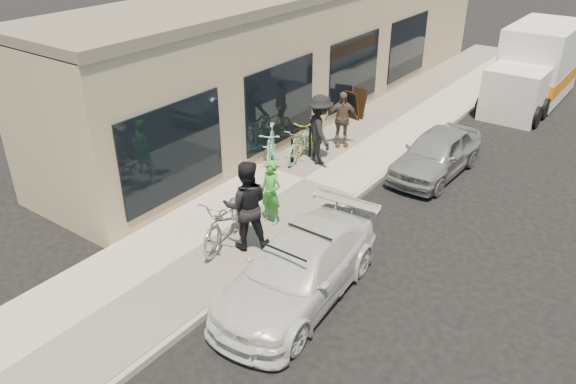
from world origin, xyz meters
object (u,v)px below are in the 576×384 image
Objects in this scene: cruiser_bike_a at (271,147)px; cruiser_bike_b at (302,142)px; tandem_bike at (229,218)px; man_standing at (246,205)px; woman_rider at (271,193)px; bystander_b at (342,119)px; cruiser_bike_c at (308,136)px; bystander_a at (320,130)px; bike_rack at (301,140)px; sandwich_board at (355,104)px; sedan_white at (298,269)px; sedan_silver at (436,153)px; moving_truck at (534,69)px.

cruiser_bike_a is 1.03m from cruiser_bike_b.
man_standing is (0.45, 0.05, 0.42)m from tandem_bike.
woman_rider is 0.91× the size of bystander_b.
bystander_a reaches higher than cruiser_bike_c.
cruiser_bike_c reaches higher than bike_rack.
sedan_white is (3.73, -8.47, -0.03)m from sandwich_board.
bystander_b is at bearing 106.13° from woman_rider.
cruiser_bike_a is (-1.50, 3.40, 0.01)m from tandem_bike.
cruiser_bike_b is 1.07× the size of bystander_b.
sedan_silver is 3.63m from cruiser_bike_b.
man_standing reaches higher than sandwich_board.
sedan_white is at bearing -37.02° from woman_rider.
sedan_silver is 6.27m from tandem_bike.
cruiser_bike_a is at bearing -120.20° from cruiser_bike_b.
sedan_silver is 3.15m from bystander_a.
moving_truck is 2.89× the size of cruiser_bike_a.
moving_truck reaches higher than cruiser_bike_a.
bystander_b is at bearing 110.17° from sedan_white.
bike_rack is at bearing 54.38° from bystander_a.
bike_rack is at bearing -111.16° from moving_truck.
woman_rider reaches higher than tandem_bike.
sedan_silver is 1.85× the size of bystander_a.
cruiser_bike_c is at bearing 118.11° from sedan_white.
cruiser_bike_a is 1.39m from bystander_a.
sandwich_board is at bearing 84.29° from cruiser_bike_b.
man_standing is (0.18, -1.05, 0.22)m from woman_rider.
bike_rack is 0.49× the size of bystander_a.
cruiser_bike_b is 1.48m from bystander_b.
bystander_a is at bearing -108.57° from moving_truck.
man_standing is 4.65m from cruiser_bike_b.
sedan_silver reaches higher than sandwich_board.
man_standing reaches higher than cruiser_bike_c.
man_standing is 1.03× the size of cruiser_bike_a.
sandwich_board is 3.70m from bystander_a.
bystander_a is at bearing -29.36° from cruiser_bike_c.
sandwich_board is 0.51× the size of cruiser_bike_a.
bystander_a reaches higher than sedan_white.
moving_truck is at bearing 65.35° from tandem_bike.
cruiser_bike_a is at bearing -102.16° from cruiser_bike_c.
moving_truck is (3.61, 9.31, 0.47)m from bike_rack.
cruiser_bike_c is at bearing -158.92° from sedan_silver.
bike_rack is 0.17× the size of moving_truck.
sandwich_board is 0.56× the size of cruiser_bike_c.
sedan_white is 2.04× the size of tandem_bike.
bystander_a is (0.56, 0.03, 0.50)m from cruiser_bike_b.
man_standing is 4.49m from bystander_a.
bike_rack is at bearing 90.55° from tandem_bike.
sedan_silver is at bearing 18.29° from cruiser_bike_c.
cruiser_bike_a is at bearing -111.30° from moving_truck.
woman_rider reaches higher than bike_rack.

